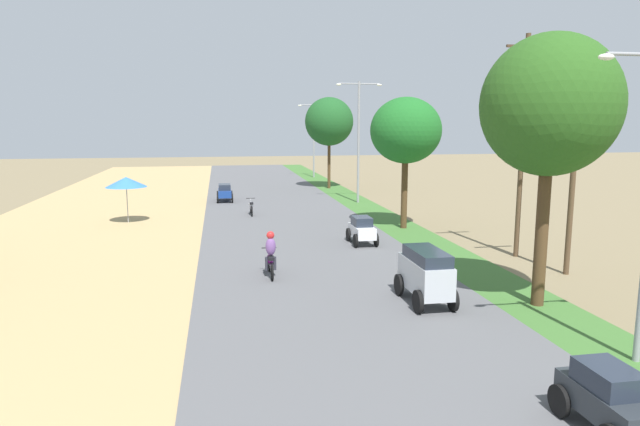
# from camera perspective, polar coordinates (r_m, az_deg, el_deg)

# --- Properties ---
(vendor_umbrella) EXTENTS (2.20, 2.20, 2.52)m
(vendor_umbrella) POSITION_cam_1_polar(r_m,az_deg,el_deg) (32.01, -19.32, 3.02)
(vendor_umbrella) COLOR #99999E
(vendor_umbrella) RESTS_ON dirt_shoulder
(median_tree_nearest) EXTENTS (3.93, 3.93, 7.98)m
(median_tree_nearest) POSITION_cam_1_polar(r_m,az_deg,el_deg) (17.41, 22.58, 10.09)
(median_tree_nearest) COLOR #4C351E
(median_tree_nearest) RESTS_ON median_strip
(median_tree_second) EXTENTS (3.63, 3.63, 6.74)m
(median_tree_second) POSITION_cam_1_polar(r_m,az_deg,el_deg) (28.83, 8.82, 8.34)
(median_tree_second) COLOR #4C351E
(median_tree_second) RESTS_ON median_strip
(median_tree_third) EXTENTS (3.98, 3.98, 7.52)m
(median_tree_third) POSITION_cam_1_polar(r_m,az_deg,el_deg) (46.24, 0.95, 9.38)
(median_tree_third) COLOR #4C351E
(median_tree_third) RESTS_ON median_strip
(streetlamp_mid) EXTENTS (3.16, 0.20, 8.17)m
(streetlamp_mid) POSITION_cam_1_polar(r_m,az_deg,el_deg) (38.00, 3.99, 8.11)
(streetlamp_mid) COLOR gray
(streetlamp_mid) RESTS_ON median_strip
(streetlamp_far) EXTENTS (3.16, 0.20, 7.33)m
(streetlamp_far) POSITION_cam_1_polar(r_m,az_deg,el_deg) (55.69, -0.65, 8.05)
(streetlamp_far) COLOR gray
(streetlamp_far) RESTS_ON median_strip
(utility_pole_near) EXTENTS (1.80, 0.20, 8.96)m
(utility_pole_near) POSITION_cam_1_polar(r_m,az_deg,el_deg) (23.94, 20.09, 6.72)
(utility_pole_near) COLOR brown
(utility_pole_near) RESTS_ON ground
(utility_pole_far) EXTENTS (1.80, 0.20, 8.03)m
(utility_pole_far) POSITION_cam_1_polar(r_m,az_deg,el_deg) (21.77, 24.69, 5.00)
(utility_pole_far) COLOR brown
(utility_pole_far) RESTS_ON ground
(car_hatchback_charcoal) EXTENTS (1.04, 2.00, 1.23)m
(car_hatchback_charcoal) POSITION_cam_1_polar(r_m,az_deg,el_deg) (11.40, 27.54, -16.53)
(car_hatchback_charcoal) COLOR #282D33
(car_hatchback_charcoal) RESTS_ON road_strip
(car_van_silver) EXTENTS (1.19, 2.41, 1.67)m
(car_van_silver) POSITION_cam_1_polar(r_m,az_deg,el_deg) (17.13, 10.80, -6.06)
(car_van_silver) COLOR #B7BCC1
(car_van_silver) RESTS_ON road_strip
(car_hatchback_white) EXTENTS (1.04, 2.00, 1.23)m
(car_hatchback_white) POSITION_cam_1_polar(r_m,az_deg,el_deg) (25.11, 4.33, -1.67)
(car_hatchback_white) COLOR silver
(car_hatchback_white) RESTS_ON road_strip
(car_sedan_blue) EXTENTS (1.10, 2.26, 1.19)m
(car_sedan_blue) POSITION_cam_1_polar(r_m,az_deg,el_deg) (39.18, -9.78, 2.16)
(car_sedan_blue) COLOR navy
(car_sedan_blue) RESTS_ON road_strip
(motorbike_ahead_second) EXTENTS (0.54, 1.80, 1.66)m
(motorbike_ahead_second) POSITION_cam_1_polar(r_m,az_deg,el_deg) (19.80, -5.12, -4.35)
(motorbike_ahead_second) COLOR black
(motorbike_ahead_second) RESTS_ON road_strip
(motorbike_ahead_third) EXTENTS (0.54, 1.80, 0.94)m
(motorbike_ahead_third) POSITION_cam_1_polar(r_m,az_deg,el_deg) (33.25, -7.09, 0.68)
(motorbike_ahead_third) COLOR black
(motorbike_ahead_third) RESTS_ON road_strip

